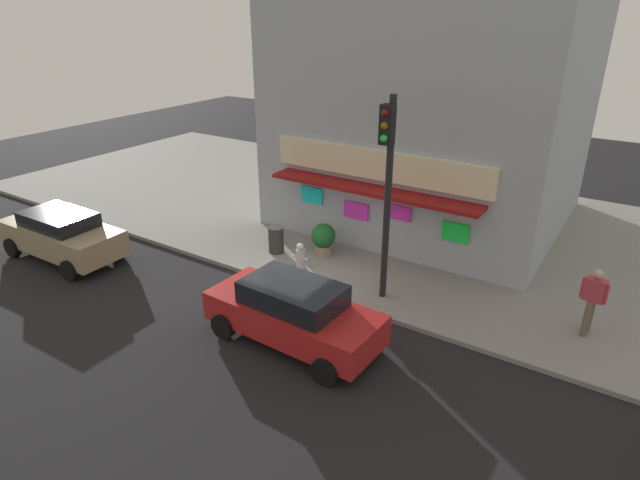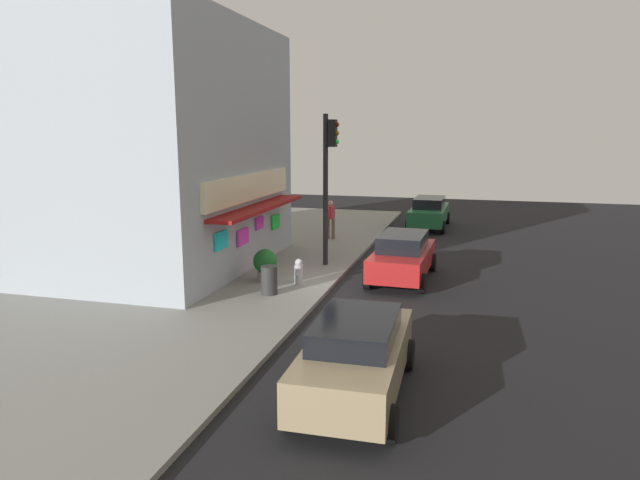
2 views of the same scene
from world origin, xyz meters
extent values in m
plane|color=black|center=(0.00, 0.00, 0.00)|extent=(51.26, 51.26, 0.00)
cube|color=gray|center=(0.00, 6.41, 0.07)|extent=(34.18, 12.83, 0.13)
cube|color=#9EA8B2|center=(0.94, 7.63, 4.41)|extent=(9.50, 8.62, 8.56)
cube|color=beige|center=(0.94, 3.24, 3.08)|extent=(7.22, 0.16, 0.91)
cube|color=maroon|center=(0.94, 2.89, 2.38)|extent=(6.84, 0.90, 0.12)
cube|color=#19D8E5|center=(-1.47, 3.26, 1.66)|extent=(0.83, 0.08, 0.56)
cube|color=#E533CC|center=(0.23, 3.26, 1.46)|extent=(0.87, 0.08, 0.54)
cube|color=#E533CC|center=(1.79, 3.26, 1.69)|extent=(0.66, 0.08, 0.45)
cube|color=#19E53F|center=(3.55, 3.26, 1.47)|extent=(0.80, 0.08, 0.57)
cylinder|color=black|center=(2.43, 0.94, 2.86)|extent=(0.18, 0.18, 5.45)
cube|color=black|center=(2.43, 0.69, 4.91)|extent=(0.32, 0.28, 0.95)
sphere|color=maroon|center=(2.43, 0.54, 5.21)|extent=(0.18, 0.18, 0.18)
sphere|color=brown|center=(2.43, 0.54, 4.91)|extent=(0.18, 0.18, 0.18)
sphere|color=#1ED83F|center=(2.43, 0.54, 4.61)|extent=(0.18, 0.18, 0.18)
cylinder|color=#B2B2B7|center=(-0.43, 1.07, 0.45)|extent=(0.28, 0.28, 0.63)
sphere|color=#B2B2B7|center=(-0.43, 1.07, 0.84)|extent=(0.24, 0.24, 0.24)
cylinder|color=#B2B2B7|center=(-0.63, 1.07, 0.48)|extent=(0.12, 0.10, 0.10)
cylinder|color=#B2B2B7|center=(-0.23, 1.07, 0.48)|extent=(0.12, 0.10, 0.10)
cylinder|color=#2D2D2D|center=(-1.76, 1.59, 0.57)|extent=(0.49, 0.49, 0.87)
cylinder|color=brown|center=(7.44, 2.13, 0.60)|extent=(0.18, 0.18, 0.93)
cylinder|color=brown|center=(7.40, 1.87, 0.60)|extent=(0.18, 0.18, 0.93)
cube|color=#B2333F|center=(7.42, 2.00, 1.35)|extent=(0.49, 0.31, 0.56)
sphere|color=tan|center=(7.42, 2.00, 1.77)|extent=(0.22, 0.22, 0.22)
cylinder|color=#B2333F|center=(7.17, 2.04, 1.32)|extent=(0.11, 0.11, 0.51)
cylinder|color=#B2333F|center=(7.67, 1.96, 1.32)|extent=(0.11, 0.11, 0.51)
cylinder|color=gray|center=(-0.36, 2.25, 0.30)|extent=(0.52, 0.52, 0.34)
sphere|color=#195623|center=(-0.36, 2.25, 0.81)|extent=(0.78, 0.78, 0.78)
cube|color=#AD1E1E|center=(1.52, -2.01, 0.69)|extent=(4.38, 1.87, 0.74)
cube|color=black|center=(1.52, -2.01, 1.32)|extent=(2.39, 1.52, 0.54)
cylinder|color=black|center=(3.07, -1.20, 0.32)|extent=(0.65, 0.24, 0.64)
cylinder|color=black|center=(3.01, -2.92, 0.32)|extent=(0.65, 0.24, 0.64)
cylinder|color=black|center=(0.04, -1.10, 0.32)|extent=(0.65, 0.24, 0.64)
cylinder|color=black|center=(-0.02, -2.82, 0.32)|extent=(0.65, 0.24, 0.64)
cube|color=#9E8966|center=(-7.39, -2.24, 0.72)|extent=(4.33, 1.80, 0.80)
cube|color=black|center=(-7.39, -2.24, 1.34)|extent=(2.35, 1.49, 0.43)
cylinder|color=black|center=(-5.90, -1.35, 0.32)|extent=(0.64, 0.23, 0.64)
cylinder|color=black|center=(-5.87, -3.07, 0.32)|extent=(0.64, 0.23, 0.64)
cylinder|color=black|center=(-8.91, -1.41, 0.32)|extent=(0.64, 0.23, 0.64)
cylinder|color=black|center=(-8.88, -3.13, 0.32)|extent=(0.64, 0.23, 0.64)
camera|label=1|loc=(7.91, -10.67, 7.50)|focal=29.62mm
camera|label=2|loc=(-17.44, -4.27, 5.03)|focal=32.05mm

